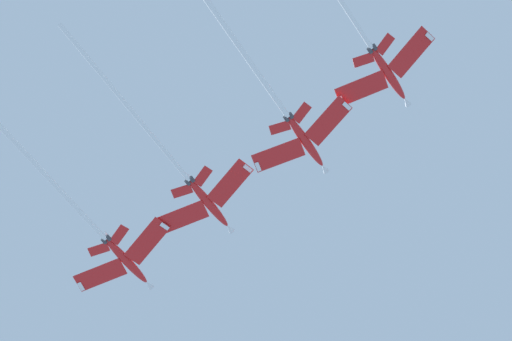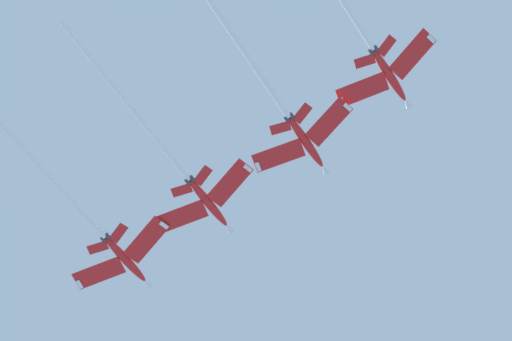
% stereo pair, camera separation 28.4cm
% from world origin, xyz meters
% --- Properties ---
extents(jet_far_left, '(32.45, 34.36, 17.08)m').
position_xyz_m(jet_far_left, '(-33.38, -1.61, 159.05)').
color(jet_far_left, red).
extents(jet_inner_left, '(33.60, 35.86, 17.93)m').
position_xyz_m(jet_inner_left, '(-19.30, -13.07, 159.90)').
color(jet_inner_left, red).
extents(jet_centre, '(35.35, 38.72, 19.44)m').
position_xyz_m(jet_centre, '(-5.28, -28.48, 157.42)').
color(jet_centre, red).
extents(jet_inner_right, '(31.53, 33.24, 17.47)m').
position_xyz_m(jet_inner_right, '(10.29, -38.55, 159.70)').
color(jet_inner_right, red).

